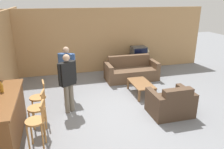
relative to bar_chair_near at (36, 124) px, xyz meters
The scene contains 16 objects.
ground_plane 2.49m from the bar_chair_near, 21.61° to the left, with size 24.00×24.00×0.00m, color gray.
wall_back 5.21m from the bar_chair_near, 64.10° to the left, with size 9.40×0.08×2.60m.
wall_left 2.57m from the bar_chair_near, 113.12° to the left, with size 0.08×8.75×2.60m.
bar_counter 0.86m from the bar_chair_near, 137.22° to the left, with size 0.55×2.13×0.99m.
bar_chair_near is the anchor object (origin of this frame).
bar_chair_mid 0.56m from the bar_chair_near, 90.01° to the left, with size 0.46×0.46×1.04m.
bar_chair_far 1.13m from the bar_chair_near, 90.00° to the left, with size 0.43×0.43×1.04m.
couch_far 4.67m from the bar_chair_near, 45.72° to the left, with size 1.97×0.90×0.88m.
armchair_near 3.41m from the bar_chair_near, ahead, with size 1.09×0.85×0.86m.
coffee_table 3.67m from the bar_chair_near, 32.30° to the left, with size 0.60×1.10×0.39m.
tv_unit 5.79m from the bar_chair_near, 47.34° to the left, with size 1.01×0.52×0.50m.
tv 5.78m from the bar_chair_near, 47.32° to the left, with size 0.62×0.48×0.54m.
bottle 1.26m from the bar_chair_near, 129.86° to the left, with size 0.08×0.08×0.28m.
table_lamp 6.04m from the bar_chair_near, 44.78° to the left, with size 0.23×0.23×0.54m.
person_by_window 2.40m from the bar_chair_near, 69.90° to the left, with size 0.49×0.31×1.64m.
person_by_counter 1.62m from the bar_chair_near, 61.07° to the left, with size 0.49×0.35×1.63m.
Camera 1 is at (-1.77, -4.98, 3.00)m, focal length 35.00 mm.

